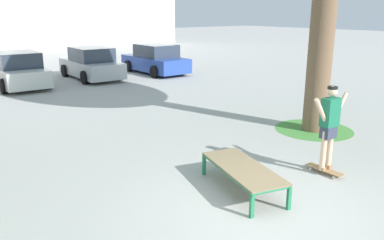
% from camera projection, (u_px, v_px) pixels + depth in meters
% --- Properties ---
extents(ground_plane, '(120.00, 120.00, 0.00)m').
position_uv_depth(ground_plane, '(267.00, 214.00, 6.28)').
color(ground_plane, '#A8A8A3').
extents(skate_box, '(1.23, 2.03, 0.46)m').
position_uv_depth(skate_box, '(243.00, 169.00, 7.00)').
color(skate_box, '#237A4C').
rests_on(skate_box, ground).
extents(skateboard, '(0.23, 0.81, 0.09)m').
position_uv_depth(skateboard, '(325.00, 170.00, 7.83)').
color(skateboard, '#9E754C').
rests_on(skateboard, ground).
extents(skater, '(1.00, 0.29, 1.69)m').
position_uv_depth(skater, '(329.00, 122.00, 7.56)').
color(skater, beige).
rests_on(skater, skateboard).
extents(grass_patch_near_right, '(2.10, 2.10, 0.01)m').
position_uv_depth(grass_patch_near_right, '(314.00, 129.00, 10.74)').
color(grass_patch_near_right, '#47893D').
rests_on(grass_patch_near_right, ground).
extents(car_white, '(2.02, 4.25, 1.50)m').
position_uv_depth(car_white, '(18.00, 71.00, 16.69)').
color(car_white, silver).
rests_on(car_white, ground).
extents(car_silver, '(1.98, 4.23, 1.50)m').
position_uv_depth(car_silver, '(91.00, 64.00, 18.70)').
color(car_silver, '#B7BABF').
rests_on(car_silver, ground).
extents(car_blue, '(1.94, 4.21, 1.50)m').
position_uv_depth(car_blue, '(155.00, 60.00, 20.33)').
color(car_blue, '#28479E').
rests_on(car_blue, ground).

